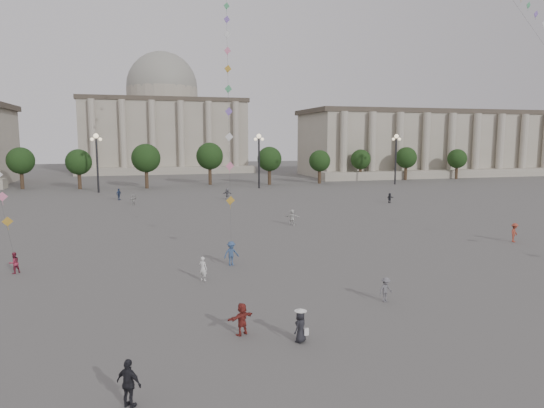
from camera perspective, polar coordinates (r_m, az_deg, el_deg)
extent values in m
plane|color=#52504D|center=(25.84, 3.83, -14.52)|extent=(360.00, 360.00, 0.00)
cube|color=#9C9583|center=(143.90, 19.87, 6.58)|extent=(80.00, 22.00, 16.00)
cube|color=#473E34|center=(144.05, 20.03, 9.99)|extent=(81.60, 22.44, 1.20)
cube|color=#9C9583|center=(133.76, 22.94, 3.37)|extent=(84.00, 4.00, 2.00)
cube|color=#9C9583|center=(152.75, -12.61, 7.64)|extent=(46.00, 30.00, 20.00)
cube|color=#473E34|center=(153.14, -12.72, 11.61)|extent=(46.92, 30.60, 1.20)
cube|color=#9C9583|center=(136.06, -12.12, 3.87)|extent=(48.30, 4.00, 2.00)
cylinder|color=#9C9583|center=(153.28, -12.75, 12.32)|extent=(21.00, 21.00, 5.00)
sphere|color=gray|center=(153.51, -12.78, 13.24)|extent=(21.00, 21.00, 21.00)
cylinder|color=#36251B|center=(103.24, -27.77, 2.39)|extent=(0.70, 0.70, 3.52)
sphere|color=black|center=(103.02, -27.90, 4.43)|extent=(5.12, 5.12, 5.12)
cylinder|color=#36251B|center=(101.36, -21.13, 2.68)|extent=(0.70, 0.70, 3.52)
sphere|color=black|center=(101.14, -21.23, 4.76)|extent=(5.12, 5.12, 5.12)
cylinder|color=#36251B|center=(100.88, -14.33, 2.94)|extent=(0.70, 0.70, 3.52)
sphere|color=black|center=(100.66, -14.40, 5.03)|extent=(5.12, 5.12, 5.12)
cylinder|color=#36251B|center=(101.83, -7.56, 3.16)|extent=(0.70, 0.70, 3.52)
sphere|color=black|center=(101.61, -7.60, 5.23)|extent=(5.12, 5.12, 5.12)
cylinder|color=#36251B|center=(104.16, -1.00, 3.32)|extent=(0.70, 0.70, 3.52)
sphere|color=black|center=(103.94, -1.00, 5.35)|extent=(5.12, 5.12, 5.12)
cylinder|color=#36251B|center=(107.78, 5.20, 3.44)|extent=(0.70, 0.70, 3.52)
sphere|color=black|center=(107.57, 5.23, 5.40)|extent=(5.12, 5.12, 5.12)
cylinder|color=#36251B|center=(112.57, 10.94, 3.52)|extent=(0.70, 0.70, 3.52)
sphere|color=black|center=(112.37, 10.99, 5.39)|extent=(5.12, 5.12, 5.12)
cylinder|color=#36251B|center=(118.39, 16.16, 3.55)|extent=(0.70, 0.70, 3.52)
sphere|color=black|center=(118.19, 16.23, 5.33)|extent=(5.12, 5.12, 5.12)
cylinder|color=#36251B|center=(125.09, 20.86, 3.56)|extent=(0.70, 0.70, 3.52)
sphere|color=black|center=(124.91, 20.94, 5.24)|extent=(5.12, 5.12, 5.12)
cylinder|color=#262628|center=(92.93, -19.86, 4.33)|extent=(0.36, 0.36, 10.00)
sphere|color=#FFE5B2|center=(92.81, -20.00, 7.54)|extent=(0.90, 0.90, 0.90)
sphere|color=#FFE5B2|center=(92.87, -20.42, 7.15)|extent=(0.60, 0.60, 0.60)
sphere|color=#FFE5B2|center=(92.76, -19.55, 7.19)|extent=(0.60, 0.60, 0.60)
cylinder|color=#262628|center=(95.48, -1.54, 4.87)|extent=(0.36, 0.36, 10.00)
sphere|color=#FFE5B2|center=(95.36, -1.56, 7.99)|extent=(0.90, 0.90, 0.90)
sphere|color=#FFE5B2|center=(95.19, -1.97, 7.63)|extent=(0.60, 0.60, 0.60)
sphere|color=#FFE5B2|center=(95.53, -1.14, 7.63)|extent=(0.60, 0.60, 0.60)
cylinder|color=#262628|center=(106.75, 14.34, 4.93)|extent=(0.36, 0.36, 10.00)
sphere|color=#FFE5B2|center=(106.64, 14.44, 7.73)|extent=(0.90, 0.90, 0.90)
sphere|color=#FFE5B2|center=(106.29, 14.10, 7.41)|extent=(0.60, 0.60, 0.60)
sphere|color=#FFE5B2|center=(106.99, 14.75, 7.39)|extent=(0.60, 0.60, 0.60)
imported|color=navy|center=(80.99, -17.59, 1.10)|extent=(1.05, 1.11, 1.85)
imported|color=#B0AFAB|center=(74.50, -16.01, 0.52)|extent=(1.34, 1.42, 1.60)
imported|color=slate|center=(30.36, 13.24, -9.78)|extent=(1.09, 0.80, 1.50)
imported|color=silver|center=(54.95, 2.38, -1.57)|extent=(1.70, 1.33, 1.80)
imported|color=#983A29|center=(51.38, 26.63, -3.03)|extent=(1.36, 1.20, 1.82)
imported|color=black|center=(75.89, 13.69, 0.69)|extent=(1.47, 0.99, 1.52)
imported|color=slate|center=(78.28, -5.28, 1.19)|extent=(1.69, 1.36, 1.80)
imported|color=silver|center=(34.05, -8.13, -7.54)|extent=(0.74, 0.72, 1.70)
imported|color=black|center=(19.53, -16.48, -19.59)|extent=(1.11, 1.03, 1.84)
imported|color=maroon|center=(24.93, -3.56, -13.34)|extent=(1.58, 1.10, 1.64)
imported|color=maroon|center=(40.16, -28.07, -6.14)|extent=(0.96, 0.95, 1.56)
imported|color=#344E76|center=(37.77, -4.81, -5.81)|extent=(1.35, 0.96, 1.90)
imported|color=black|center=(24.11, 3.38, -14.19)|extent=(0.91, 0.87, 1.56)
cone|color=white|center=(23.81, 3.39, -12.32)|extent=(0.52, 0.52, 0.14)
cylinder|color=white|center=(23.83, 3.39, -12.45)|extent=(0.60, 0.60, 0.02)
cube|color=white|center=(24.15, 4.07, -14.76)|extent=(0.22, 0.10, 0.35)
cube|color=gold|center=(41.04, -28.68, -1.81)|extent=(0.76, 0.25, 0.76)
cube|color=pink|center=(42.26, -29.16, 0.76)|extent=(0.76, 0.25, 0.76)
cylinder|color=#3F3F3F|center=(66.17, -5.41, 22.77)|extent=(0.02, 0.02, 74.50)
cube|color=gold|center=(39.22, -4.91, 0.42)|extent=(0.76, 0.25, 0.76)
cube|color=pink|center=(41.14, -4.99, 4.47)|extent=(0.76, 0.25, 0.76)
cube|color=white|center=(43.25, -5.05, 7.87)|extent=(0.76, 0.25, 0.76)
cube|color=#8964C9|center=(45.49, -5.11, 10.80)|extent=(0.76, 0.25, 0.76)
cube|color=#4EAA71|center=(47.82, -5.16, 13.34)|extent=(0.76, 0.25, 0.76)
cube|color=gold|center=(50.24, -5.21, 15.57)|extent=(0.76, 0.25, 0.76)
cube|color=pink|center=(52.71, -5.26, 17.53)|extent=(0.76, 0.25, 0.76)
cube|color=white|center=(55.23, -5.30, 19.26)|extent=(0.76, 0.25, 0.76)
cube|color=#8964C9|center=(57.79, -5.33, 20.81)|extent=(0.76, 0.25, 0.76)
cube|color=#4EAA71|center=(60.38, -5.37, 22.19)|extent=(0.76, 0.25, 0.76)
cylinder|color=#3F3F3F|center=(64.11, 29.24, 16.20)|extent=(0.02, 0.02, 63.48)
cube|color=white|center=(64.48, 29.37, 18.00)|extent=(0.76, 0.25, 0.76)
cube|color=#8964C9|center=(66.91, 28.64, 19.03)|extent=(0.76, 0.25, 0.76)
cube|color=#4EAA71|center=(69.37, 27.94, 19.97)|extent=(0.76, 0.25, 0.76)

